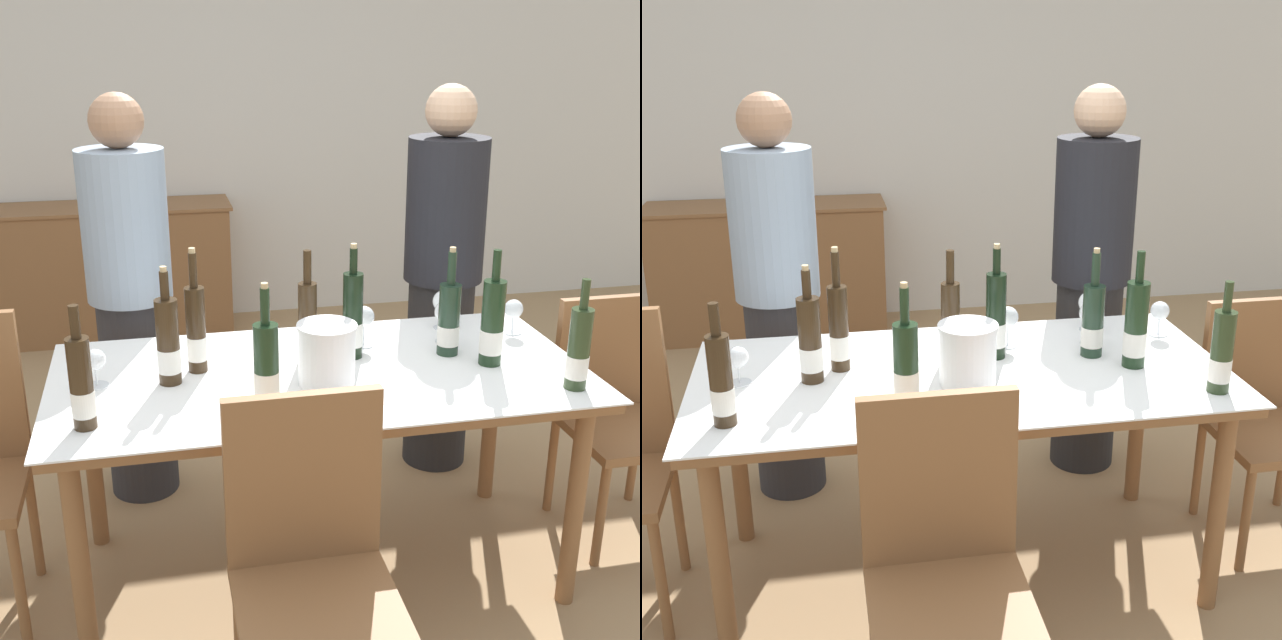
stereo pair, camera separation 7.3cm
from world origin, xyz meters
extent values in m
plane|color=#A37F56|center=(0.00, 0.00, 0.00)|extent=(12.00, 12.00, 0.00)
cube|color=silver|center=(0.00, 2.94, 1.40)|extent=(8.00, 0.10, 2.80)
cube|color=brown|center=(-0.76, 2.65, 0.41)|extent=(1.43, 0.44, 0.82)
cube|color=brown|center=(-0.76, 2.65, 0.83)|extent=(1.47, 0.46, 0.02)
cylinder|color=brown|center=(-0.78, -0.34, 0.37)|extent=(0.06, 0.06, 0.74)
cylinder|color=brown|center=(0.78, -0.34, 0.37)|extent=(0.06, 0.06, 0.74)
cylinder|color=brown|center=(-0.78, 0.34, 0.37)|extent=(0.06, 0.06, 0.74)
cylinder|color=brown|center=(0.78, 0.34, 0.37)|extent=(0.06, 0.06, 0.74)
cube|color=brown|center=(0.00, 0.00, 0.76)|extent=(1.73, 0.84, 0.04)
cube|color=white|center=(0.00, 0.00, 0.78)|extent=(1.76, 0.87, 0.01)
cylinder|color=white|center=(0.00, -0.10, 0.88)|extent=(0.18, 0.18, 0.20)
cylinder|color=white|center=(0.00, -0.10, 0.97)|extent=(0.19, 0.19, 0.01)
cylinder|color=#332314|center=(-0.73, -0.25, 0.91)|extent=(0.07, 0.07, 0.27)
cylinder|color=white|center=(-0.73, -0.25, 0.86)|extent=(0.07, 0.07, 0.08)
cylinder|color=#332314|center=(-0.73, -0.25, 1.10)|extent=(0.03, 0.03, 0.09)
cylinder|color=#332314|center=(-0.39, 0.09, 0.92)|extent=(0.06, 0.06, 0.29)
cylinder|color=white|center=(-0.39, 0.09, 0.86)|extent=(0.07, 0.07, 0.08)
cylinder|color=#332314|center=(-0.39, 0.09, 1.12)|extent=(0.03, 0.03, 0.11)
cylinder|color=tan|center=(-0.39, 0.09, 1.19)|extent=(0.02, 0.02, 0.02)
cylinder|color=#332314|center=(-0.02, 0.09, 0.92)|extent=(0.06, 0.06, 0.28)
cylinder|color=white|center=(-0.02, 0.09, 0.86)|extent=(0.06, 0.06, 0.08)
cylinder|color=#332314|center=(-0.02, 0.09, 1.11)|extent=(0.03, 0.03, 0.11)
cylinder|color=#1E3323|center=(0.47, 0.06, 0.91)|extent=(0.07, 0.07, 0.25)
cylinder|color=white|center=(0.47, 0.06, 0.85)|extent=(0.08, 0.08, 0.07)
cylinder|color=#1E3323|center=(0.47, 0.06, 1.09)|extent=(0.03, 0.03, 0.11)
cylinder|color=tan|center=(0.47, 0.06, 1.15)|extent=(0.02, 0.02, 0.02)
cylinder|color=black|center=(0.14, 0.10, 0.93)|extent=(0.07, 0.07, 0.30)
cylinder|color=white|center=(0.14, 0.10, 0.86)|extent=(0.07, 0.07, 0.08)
cylinder|color=black|center=(0.14, 0.10, 1.12)|extent=(0.03, 0.03, 0.09)
cylinder|color=tan|center=(0.14, 0.10, 1.17)|extent=(0.02, 0.02, 0.02)
cylinder|color=black|center=(0.57, -0.06, 0.93)|extent=(0.08, 0.08, 0.29)
cylinder|color=white|center=(0.57, -0.06, 0.86)|extent=(0.08, 0.08, 0.08)
cylinder|color=black|center=(0.57, -0.06, 1.12)|extent=(0.03, 0.03, 0.10)
cylinder|color=#28381E|center=(0.76, -0.30, 0.91)|extent=(0.07, 0.07, 0.26)
cylinder|color=white|center=(0.76, -0.30, 0.85)|extent=(0.07, 0.07, 0.07)
cylinder|color=#28381E|center=(0.76, -0.30, 1.09)|extent=(0.03, 0.03, 0.10)
cylinder|color=#332314|center=(-0.49, 0.01, 0.92)|extent=(0.07, 0.07, 0.28)
cylinder|color=white|center=(-0.49, 0.01, 0.86)|extent=(0.07, 0.07, 0.08)
cylinder|color=#332314|center=(-0.49, 0.01, 1.10)|extent=(0.03, 0.03, 0.09)
cylinder|color=tan|center=(-0.49, 0.01, 1.16)|extent=(0.02, 0.02, 0.02)
cylinder|color=black|center=(-0.21, -0.21, 0.91)|extent=(0.08, 0.08, 0.25)
cylinder|color=silver|center=(-0.21, -0.21, 0.85)|extent=(0.08, 0.08, 0.07)
cylinder|color=black|center=(-0.21, -0.21, 1.09)|extent=(0.03, 0.03, 0.11)
cylinder|color=tan|center=(-0.21, -0.21, 1.15)|extent=(0.02, 0.02, 0.02)
cylinder|color=white|center=(0.78, 0.20, 0.78)|extent=(0.07, 0.07, 0.00)
cylinder|color=white|center=(0.78, 0.20, 0.82)|extent=(0.01, 0.01, 0.07)
sphere|color=white|center=(0.78, 0.20, 0.87)|extent=(0.07, 0.07, 0.07)
cylinder|color=white|center=(0.54, 0.30, 0.78)|extent=(0.07, 0.07, 0.00)
cylinder|color=white|center=(0.54, 0.30, 0.82)|extent=(0.01, 0.01, 0.07)
sphere|color=white|center=(0.54, 0.30, 0.89)|extent=(0.08, 0.08, 0.08)
cylinder|color=white|center=(-0.71, 0.03, 0.78)|extent=(0.07, 0.07, 0.00)
cylinder|color=white|center=(-0.71, 0.03, 0.82)|extent=(0.01, 0.01, 0.06)
sphere|color=white|center=(-0.71, 0.03, 0.87)|extent=(0.07, 0.07, 0.07)
cylinder|color=white|center=(0.20, 0.19, 0.78)|extent=(0.07, 0.07, 0.00)
cylinder|color=white|center=(0.20, 0.19, 0.82)|extent=(0.01, 0.01, 0.08)
sphere|color=white|center=(0.20, 0.19, 0.89)|extent=(0.07, 0.07, 0.07)
cylinder|color=white|center=(0.50, 0.17, 0.78)|extent=(0.07, 0.07, 0.00)
cylinder|color=white|center=(0.50, 0.17, 0.82)|extent=(0.01, 0.01, 0.08)
sphere|color=white|center=(0.50, 0.17, 0.89)|extent=(0.09, 0.09, 0.09)
cylinder|color=brown|center=(-0.99, -0.18, 0.22)|extent=(0.03, 0.03, 0.45)
cylinder|color=brown|center=(-0.99, 0.18, 0.22)|extent=(0.03, 0.03, 0.45)
cylinder|color=brown|center=(0.02, -0.57, 0.22)|extent=(0.03, 0.03, 0.44)
cube|color=brown|center=(-0.16, -0.75, 0.46)|extent=(0.42, 0.42, 0.04)
cube|color=brown|center=(-0.16, -0.56, 0.72)|extent=(0.42, 0.04, 0.49)
cylinder|color=brown|center=(0.99, -0.18, 0.21)|extent=(0.03, 0.03, 0.41)
cylinder|color=brown|center=(0.99, 0.18, 0.21)|extent=(0.03, 0.03, 0.41)
cube|color=brown|center=(1.17, 0.00, 0.43)|extent=(0.42, 0.42, 0.04)
cube|color=brown|center=(1.17, 0.19, 0.67)|extent=(0.42, 0.04, 0.45)
cylinder|color=#2D2D33|center=(-0.61, 0.71, 0.43)|extent=(0.28, 0.28, 0.85)
cylinder|color=#8C9EB2|center=(-0.61, 0.71, 1.14)|extent=(0.33, 0.33, 0.58)
sphere|color=#A37556|center=(-0.61, 0.71, 1.53)|extent=(0.20, 0.20, 0.20)
cylinder|color=#262628|center=(0.68, 0.69, 0.43)|extent=(0.28, 0.28, 0.85)
cylinder|color=black|center=(0.68, 0.69, 1.15)|extent=(0.33, 0.33, 0.59)
sphere|color=#DBAD89|center=(0.68, 0.69, 1.55)|extent=(0.21, 0.21, 0.21)
camera|label=1|loc=(-0.51, -2.38, 1.83)|focal=45.00mm
camera|label=2|loc=(-0.44, -2.39, 1.83)|focal=45.00mm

